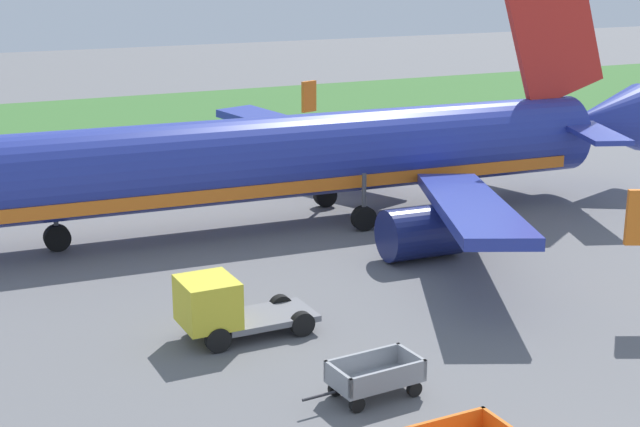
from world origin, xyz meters
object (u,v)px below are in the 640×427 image
(traffic_cone_near_plane, at_px, (283,306))
(airplane, at_px, (314,156))
(baggage_cart_fourth_in_row, at_px, (375,376))
(service_truck_beside_carts, at_px, (223,307))

(traffic_cone_near_plane, bearing_deg, airplane, 59.79)
(baggage_cart_fourth_in_row, height_order, service_truck_beside_carts, service_truck_beside_carts)
(airplane, height_order, baggage_cart_fourth_in_row, airplane)
(airplane, height_order, service_truck_beside_carts, airplane)
(service_truck_beside_carts, distance_m, traffic_cone_near_plane, 2.85)
(baggage_cart_fourth_in_row, bearing_deg, traffic_cone_near_plane, 89.42)
(baggage_cart_fourth_in_row, relative_size, traffic_cone_near_plane, 5.54)
(airplane, relative_size, service_truck_beside_carts, 8.53)
(service_truck_beside_carts, relative_size, traffic_cone_near_plane, 6.79)
(airplane, distance_m, service_truck_beside_carts, 14.10)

